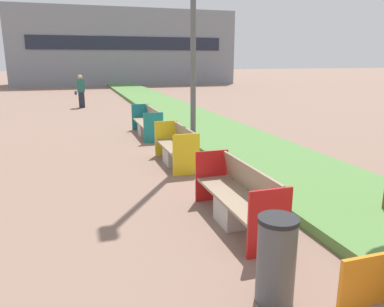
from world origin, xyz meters
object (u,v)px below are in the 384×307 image
(bench_red_frame, at_px, (238,201))
(bench_teal_frame, at_px, (148,124))
(bench_yellow_frame, at_px, (177,150))
(pedestrian_walking, at_px, (81,91))
(litter_bin, at_px, (276,260))

(bench_red_frame, xyz_separation_m, bench_teal_frame, (0.00, 7.38, 0.01))
(bench_yellow_frame, relative_size, pedestrian_walking, 1.11)
(bench_red_frame, bearing_deg, litter_bin, -102.80)
(bench_red_frame, bearing_deg, pedestrian_walking, 96.91)
(bench_yellow_frame, relative_size, bench_teal_frame, 0.80)
(bench_red_frame, height_order, bench_teal_frame, same)
(bench_red_frame, distance_m, bench_yellow_frame, 3.62)
(bench_yellow_frame, xyz_separation_m, litter_bin, (-0.44, -5.55, 0.12))
(bench_yellow_frame, bearing_deg, bench_red_frame, -89.95)
(bench_red_frame, relative_size, bench_teal_frame, 0.91)
(bench_red_frame, xyz_separation_m, pedestrian_walking, (-1.92, 15.84, 0.51))
(bench_red_frame, xyz_separation_m, litter_bin, (-0.44, -1.93, 0.12))
(bench_red_frame, height_order, pedestrian_walking, pedestrian_walking)
(bench_teal_frame, distance_m, pedestrian_walking, 8.69)
(bench_yellow_frame, distance_m, pedestrian_walking, 12.38)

